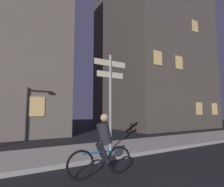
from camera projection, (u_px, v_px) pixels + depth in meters
name	position (u px, v px, depth m)	size (l,w,h in m)	color
sidewalk_kerb	(70.00, 154.00, 6.89)	(40.00, 2.90, 0.14)	#9E9991
signpost	(110.00, 93.00, 7.41)	(1.49, 0.12, 3.89)	gray
cyclist	(103.00, 146.00, 4.77)	(1.82, 0.35, 1.61)	black
building_right_block	(152.00, 61.00, 21.41)	(10.77, 9.68, 15.49)	#4C443D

